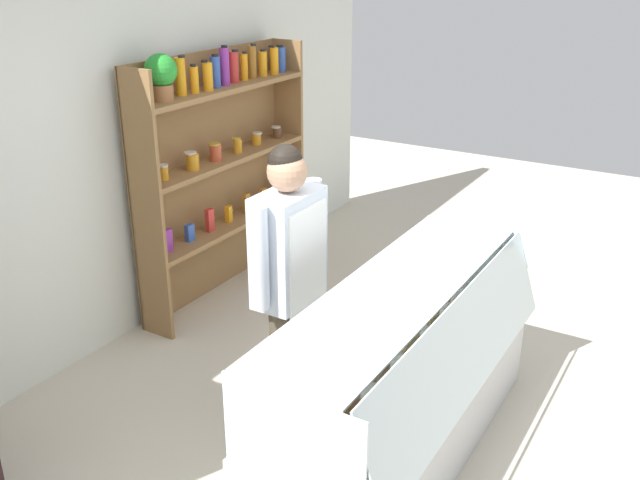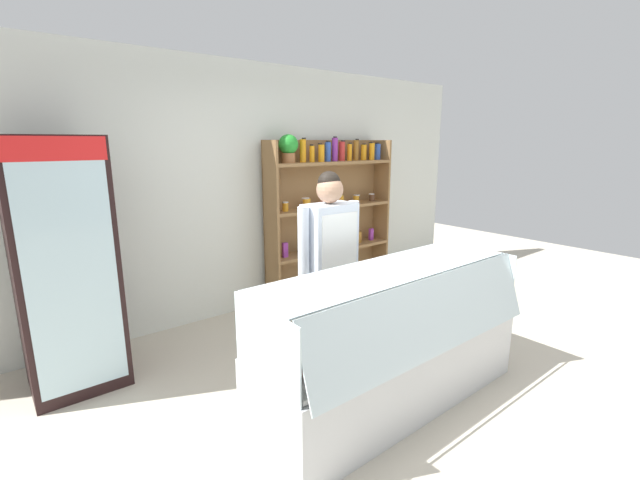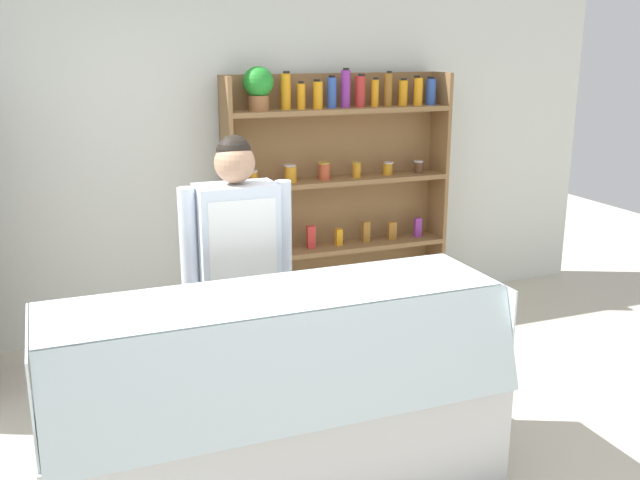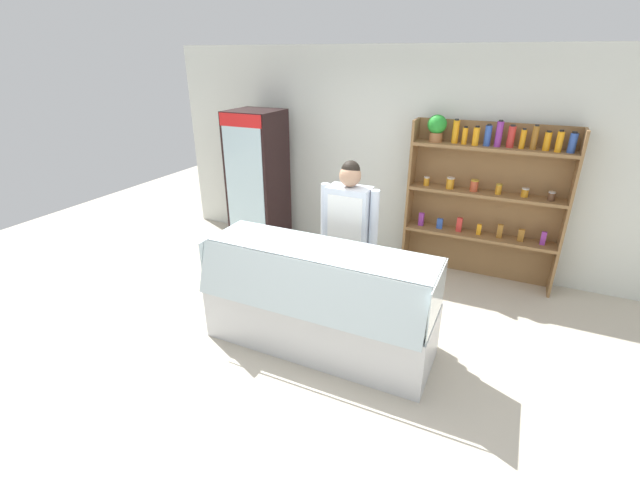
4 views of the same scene
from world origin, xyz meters
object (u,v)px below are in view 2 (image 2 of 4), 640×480
shop_clerk (330,254)px  deli_display_case (391,362)px  drinks_fridge (64,266)px  shelving_unit (327,206)px

shop_clerk → deli_display_case: bearing=-90.7°
deli_display_case → shop_clerk: size_ratio=1.29×
drinks_fridge → shop_clerk: 2.03m
shelving_unit → deli_display_case: (-1.14, -2.10, -0.79)m
drinks_fridge → deli_display_case: drinks_fridge is taller
drinks_fridge → shop_clerk: drinks_fridge is taller
drinks_fridge → shelving_unit: size_ratio=0.98×
shelving_unit → shop_clerk: (-1.13, -1.39, -0.13)m
shop_clerk → drinks_fridge: bearing=149.6°
deli_display_case → shelving_unit: bearing=61.5°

